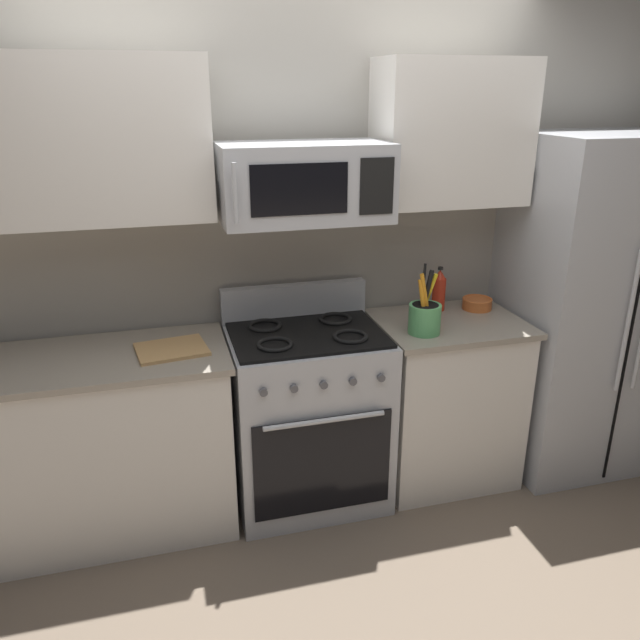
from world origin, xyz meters
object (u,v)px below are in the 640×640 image
utensil_crock (425,316)px  cutting_board (172,349)px  microwave (304,182)px  refrigerator (587,307)px  range_oven (307,414)px  prep_bowl (477,303)px  bottle_hot_sauce (439,290)px

utensil_crock → cutting_board: (-1.21, 0.10, -0.08)m
microwave → utensil_crock: bearing=-14.2°
refrigerator → microwave: size_ratio=2.41×
range_oven → prep_bowl: size_ratio=6.80×
bottle_hot_sauce → microwave: bearing=-169.2°
bottle_hot_sauce → cutting_board: bearing=-172.2°
microwave → utensil_crock: microwave is taller
bottle_hot_sauce → prep_bowl: bearing=-10.8°
microwave → cutting_board: bearing=-175.8°
range_oven → refrigerator: size_ratio=0.60×
prep_bowl → bottle_hot_sauce: bearing=169.2°
range_oven → utensil_crock: 0.78m
refrigerator → prep_bowl: refrigerator is taller
utensil_crock → cutting_board: bearing=175.4°
microwave → cutting_board: (-0.64, -0.05, -0.72)m
microwave → range_oven: bearing=-90.0°
bottle_hot_sauce → utensil_crock: bearing=-126.1°
cutting_board → microwave: bearing=4.2°
range_oven → utensil_crock: (0.56, -0.12, 0.52)m
cutting_board → bottle_hot_sauce: (1.42, 0.19, 0.10)m
refrigerator → utensil_crock: refrigerator is taller
refrigerator → prep_bowl: bearing=165.7°
cutting_board → prep_bowl: size_ratio=1.93×
utensil_crock → refrigerator: bearing=5.6°
bottle_hot_sauce → refrigerator: bearing=-13.4°
utensil_crock → cutting_board: size_ratio=1.10×
refrigerator → bottle_hot_sauce: 0.83m
range_oven → refrigerator: bearing=-0.6°
refrigerator → utensil_crock: size_ratio=5.36×
refrigerator → cutting_board: bearing=-179.9°
refrigerator → cutting_board: size_ratio=5.91×
range_oven → microwave: size_ratio=1.44×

